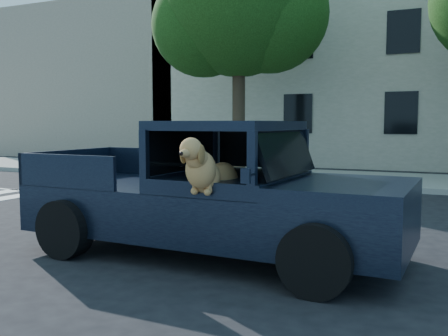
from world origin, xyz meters
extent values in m
plane|color=black|center=(0.00, 0.00, 0.00)|extent=(120.00, 120.00, 0.00)
cube|color=gray|center=(0.00, 9.20, 0.07)|extent=(60.00, 4.00, 0.15)
cylinder|color=#332619|center=(-4.00, 9.60, 2.20)|extent=(0.44, 0.44, 4.40)
sphere|color=black|center=(-4.00, 9.60, 6.00)|extent=(5.20, 5.20, 5.20)
sphere|color=black|center=(-5.20, 9.30, 5.20)|extent=(3.60, 3.60, 3.60)
sphere|color=black|center=(-3.00, 9.90, 5.50)|extent=(4.00, 4.00, 4.00)
cube|color=tan|center=(-15.00, 16.50, 4.00)|extent=(12.00, 6.00, 8.00)
cube|color=black|center=(-0.17, -0.40, 0.62)|extent=(5.21, 2.16, 0.65)
cube|color=black|center=(1.65, -0.47, 1.03)|extent=(1.55, 2.03, 0.16)
cube|color=black|center=(0.07, -0.41, 1.78)|extent=(1.60, 1.95, 0.12)
cube|color=black|center=(0.87, -0.44, 1.43)|extent=(0.31, 1.71, 0.56)
cube|color=black|center=(0.25, -0.86, 0.81)|extent=(0.56, 0.56, 0.38)
cube|color=black|center=(0.82, -1.67, 1.27)|extent=(0.10, 0.05, 0.16)
camera|label=1|loc=(2.75, -6.45, 1.81)|focal=40.00mm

